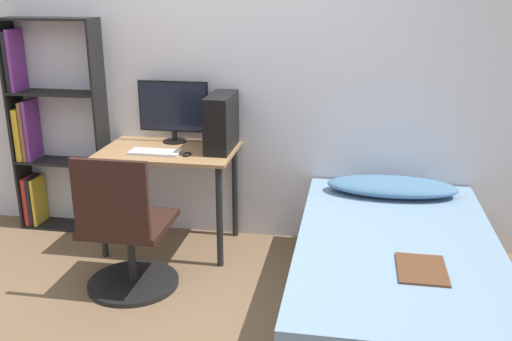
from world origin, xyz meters
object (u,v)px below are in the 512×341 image
(office_chair, at_px, (126,240))
(bed, at_px, (395,280))
(monitor, at_px, (173,109))
(pc_tower, at_px, (221,122))
(bookshelf, at_px, (44,132))
(keyboard, at_px, (155,152))

(office_chair, bearing_deg, bed, -1.16)
(monitor, bearing_deg, pc_tower, -18.72)
(bookshelf, distance_m, monitor, 1.05)
(office_chair, xyz_separation_m, monitor, (0.05, 0.87, 0.64))
(bed, bearing_deg, pc_tower, 146.89)
(monitor, relative_size, keyboard, 1.49)
(bed, bearing_deg, keyboard, 160.14)
(keyboard, bearing_deg, bed, -19.86)
(bookshelf, xyz_separation_m, bed, (2.59, -0.89, -0.53))
(bed, distance_m, monitor, 1.95)
(pc_tower, bearing_deg, keyboard, -155.57)
(bookshelf, height_order, bed, bookshelf)
(office_chair, bearing_deg, pc_tower, 59.28)
(keyboard, bearing_deg, bookshelf, 162.72)
(bookshelf, relative_size, monitor, 3.11)
(pc_tower, bearing_deg, office_chair, -120.72)
(monitor, bearing_deg, bed, -29.91)
(bookshelf, relative_size, pc_tower, 3.86)
(bed, bearing_deg, monitor, 150.09)
(bookshelf, bearing_deg, keyboard, -17.28)
(office_chair, distance_m, pc_tower, 1.04)
(monitor, bearing_deg, bookshelf, -179.24)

